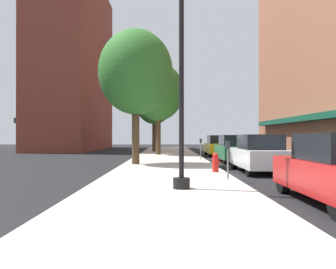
% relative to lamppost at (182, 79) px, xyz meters
% --- Properties ---
extents(ground_plane, '(90.00, 90.00, 0.00)m').
position_rel_lamppost_xyz_m(ground_plane, '(3.61, 12.34, -3.20)').
color(ground_plane, black).
extents(sidewalk_slab, '(4.80, 50.00, 0.12)m').
position_rel_lamppost_xyz_m(sidewalk_slab, '(-0.39, 13.34, -3.14)').
color(sidewalk_slab, '#B7B2A8').
rests_on(sidewalk_slab, ground).
extents(building_far_background, '(6.80, 18.00, 19.95)m').
position_rel_lamppost_xyz_m(building_far_background, '(-11.40, 31.34, 6.75)').
color(building_far_background, brown).
rests_on(building_far_background, ground).
extents(lamppost, '(0.48, 0.48, 5.90)m').
position_rel_lamppost_xyz_m(lamppost, '(0.00, 0.00, 0.00)').
color(lamppost, black).
rests_on(lamppost, sidewalk_slab).
extents(fire_hydrant, '(0.33, 0.26, 0.79)m').
position_rel_lamppost_xyz_m(fire_hydrant, '(1.57, 4.53, -2.68)').
color(fire_hydrant, red).
rests_on(fire_hydrant, sidewalk_slab).
extents(parking_meter_near, '(0.14, 0.09, 1.31)m').
position_rel_lamppost_xyz_m(parking_meter_near, '(1.66, 11.95, -2.25)').
color(parking_meter_near, slate).
rests_on(parking_meter_near, sidewalk_slab).
extents(parking_meter_far, '(0.14, 0.09, 1.31)m').
position_rel_lamppost_xyz_m(parking_meter_far, '(1.66, 2.11, -2.25)').
color(parking_meter_far, slate).
rests_on(parking_meter_far, sidewalk_slab).
extents(tree_near, '(3.68, 3.68, 6.87)m').
position_rel_lamppost_xyz_m(tree_near, '(-1.69, 23.75, 1.64)').
color(tree_near, '#422D1E').
rests_on(tree_near, sidewalk_slab).
extents(tree_mid, '(4.05, 4.05, 7.37)m').
position_rel_lamppost_xyz_m(tree_mid, '(-1.16, 18.23, 1.93)').
color(tree_mid, '#4C3823').
rests_on(tree_mid, sidewalk_slab).
extents(tree_far, '(3.93, 3.93, 7.12)m').
position_rel_lamppost_xyz_m(tree_far, '(-2.09, 8.67, 1.76)').
color(tree_far, '#4C3823').
rests_on(tree_far, sidewalk_slab).
extents(car_white, '(1.80, 4.30, 1.66)m').
position_rel_lamppost_xyz_m(car_white, '(3.61, 5.50, -2.39)').
color(car_white, black).
rests_on(car_white, ground).
extents(car_green, '(1.80, 4.30, 1.66)m').
position_rel_lamppost_xyz_m(car_green, '(3.61, 11.34, -2.39)').
color(car_green, black).
rests_on(car_green, ground).
extents(car_yellow, '(1.80, 4.30, 1.66)m').
position_rel_lamppost_xyz_m(car_yellow, '(3.61, 18.01, -2.39)').
color(car_yellow, black).
rests_on(car_yellow, ground).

